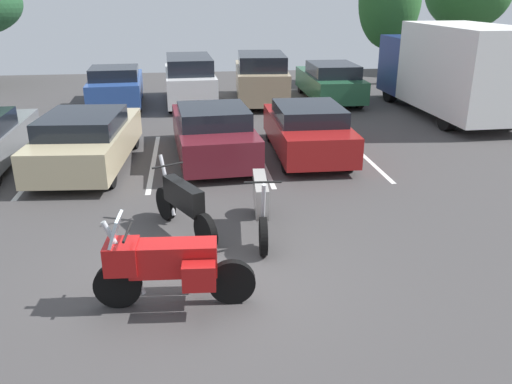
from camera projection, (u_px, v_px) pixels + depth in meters
The scene contains 14 objects.
ground at pixel (195, 278), 8.17m from camera, with size 44.00×44.00×0.10m, color #423F3F.
motorcycle_touring at pixel (168, 264), 7.16m from camera, with size 2.24×0.94×1.38m.
motorcycle_second at pixel (261, 203), 9.37m from camera, with size 0.62×2.30×1.29m.
motorcycle_third at pixel (183, 204), 9.40m from camera, with size 1.11×2.00×1.28m.
parking_stripes at pixel (99, 163), 13.46m from camera, with size 14.03×4.91×0.01m.
car_champagne at pixel (87, 140), 12.93m from camera, with size 2.26×4.80×1.40m.
car_maroon at pixel (212, 132), 13.68m from camera, with size 2.15×4.73×1.41m.
car_red at pixel (307, 130), 13.92m from camera, with size 1.86×4.28×1.37m.
car_far_blue at pixel (116, 86), 19.95m from camera, with size 2.09×4.38×1.50m.
car_far_white at pixel (189, 80), 20.25m from camera, with size 1.97×4.86×1.83m.
car_far_tan at pixel (261, 78), 20.49m from camera, with size 2.21×4.89×1.92m.
car_far_green at pixel (330, 82), 20.92m from camera, with size 1.91×4.86×1.51m.
box_truck at pixel (452, 68), 18.01m from camera, with size 2.60×7.19×3.12m.
tree_center at pixel (390, 1), 23.59m from camera, with size 2.78×2.78×5.84m.
Camera 1 is at (0.04, -7.21, 4.14)m, focal length 36.80 mm.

